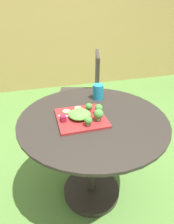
{
  "coord_description": "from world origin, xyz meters",
  "views": [
    {
      "loc": [
        -0.3,
        -0.95,
        1.32
      ],
      "look_at": [
        -0.04,
        -0.0,
        0.75
      ],
      "focal_mm": 30.08,
      "sensor_mm": 36.0,
      "label": 1
    }
  ],
  "objects": [
    {
      "name": "ground_plane",
      "position": [
        0.0,
        0.0,
        0.0
      ],
      "size": [
        12.0,
        12.0,
        0.0
      ],
      "primitive_type": "plane",
      "color": "#4C7533"
    },
    {
      "name": "broccoli_floret_3",
      "position": [
        -0.06,
        -0.11,
        0.76
      ],
      "size": [
        0.05,
        0.05,
        0.06
      ],
      "color": "#99B770",
      "rests_on": "salad_plate"
    },
    {
      "name": "drinking_glass",
      "position": [
        0.11,
        0.24,
        0.76
      ],
      "size": [
        0.08,
        0.08,
        0.11
      ],
      "color": "teal",
      "rests_on": "patio_table"
    },
    {
      "name": "salad_plate",
      "position": [
        -0.08,
        -0.01,
        0.72
      ],
      "size": [
        0.29,
        0.29,
        0.01
      ],
      "primitive_type": "cube",
      "color": "maroon",
      "rests_on": "patio_table"
    },
    {
      "name": "fork",
      "position": [
        -0.12,
        0.01,
        0.73
      ],
      "size": [
        0.15,
        0.07,
        0.0
      ],
      "color": "silver",
      "rests_on": "salad_plate"
    },
    {
      "name": "patio_table",
      "position": [
        0.0,
        0.0,
        0.46
      ],
      "size": [
        0.92,
        0.92,
        0.71
      ],
      "color": "#28231E",
      "rests_on": "ground_plane"
    },
    {
      "name": "cucumber_slice_1",
      "position": [
        -0.07,
        0.1,
        0.73
      ],
      "size": [
        0.04,
        0.04,
        0.01
      ],
      "primitive_type": "cylinder",
      "color": "#8EB766",
      "rests_on": "salad_plate"
    },
    {
      "name": "broccoli_floret_2",
      "position": [
        0.04,
        -0.0,
        0.76
      ],
      "size": [
        0.05,
        0.05,
        0.06
      ],
      "color": "#99B770",
      "rests_on": "salad_plate"
    },
    {
      "name": "beet_chunk_0",
      "position": [
        -0.19,
        -0.03,
        0.74
      ],
      "size": [
        0.03,
        0.04,
        0.04
      ],
      "primitive_type": "cube",
      "rotation": [
        0.0,
        0.0,
        4.78
      ],
      "color": "maroon",
      "rests_on": "salad_plate"
    },
    {
      "name": "broccoli_floret_1",
      "position": [
        0.01,
        -0.07,
        0.77
      ],
      "size": [
        0.06,
        0.06,
        0.07
      ],
      "color": "#99B770",
      "rests_on": "salad_plate"
    },
    {
      "name": "patio_chair",
      "position": [
        0.2,
        0.87,
        0.53
      ],
      "size": [
        0.55,
        0.55,
        0.9
      ],
      "color": "#332D28",
      "rests_on": "ground_plane"
    },
    {
      "name": "broccoli_floret_0",
      "position": [
        -0.01,
        0.05,
        0.75
      ],
      "size": [
        0.04,
        0.04,
        0.05
      ],
      "color": "#99B770",
      "rests_on": "salad_plate"
    },
    {
      "name": "lettuce_mound",
      "position": [
        -0.09,
        -0.01,
        0.75
      ],
      "size": [
        0.13,
        0.13,
        0.04
      ],
      "primitive_type": "ellipsoid",
      "color": "#519338",
      "rests_on": "salad_plate"
    },
    {
      "name": "cucumber_slice_0",
      "position": [
        -0.15,
        0.08,
        0.73
      ],
      "size": [
        0.05,
        0.05,
        0.01
      ],
      "primitive_type": "cylinder",
      "color": "#8EB766",
      "rests_on": "salad_plate"
    },
    {
      "name": "bamboo_fence",
      "position": [
        0.0,
        2.35,
        0.83
      ],
      "size": [
        8.0,
        0.08,
        1.66
      ],
      "primitive_type": "cube",
      "color": "#A8894C",
      "rests_on": "ground_plane"
    }
  ]
}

